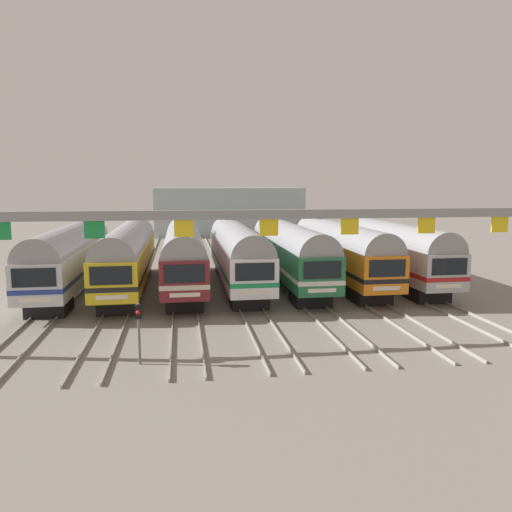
% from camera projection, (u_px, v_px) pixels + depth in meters
% --- Properties ---
extents(ground_plane, '(160.00, 160.00, 0.00)m').
position_uv_depth(ground_plane, '(237.00, 286.00, 37.48)').
color(ground_plane, gray).
extents(track_bed, '(25.54, 70.00, 0.15)m').
position_uv_depth(track_bed, '(220.00, 254.00, 54.10)').
color(track_bed, gray).
rests_on(track_bed, ground).
extents(commuter_train_silver, '(2.88, 18.06, 5.05)m').
position_uv_depth(commuter_train_silver, '(71.00, 255.00, 35.31)').
color(commuter_train_silver, silver).
rests_on(commuter_train_silver, ground).
extents(commuter_train_yellow, '(2.88, 18.06, 4.77)m').
position_uv_depth(commuter_train_yellow, '(128.00, 254.00, 35.90)').
color(commuter_train_yellow, gold).
rests_on(commuter_train_yellow, ground).
extents(commuter_train_maroon, '(2.88, 18.06, 5.05)m').
position_uv_depth(commuter_train_maroon, '(183.00, 252.00, 36.50)').
color(commuter_train_maroon, maroon).
rests_on(commuter_train_maroon, ground).
extents(commuter_train_white, '(2.88, 18.06, 5.05)m').
position_uv_depth(commuter_train_white, '(237.00, 251.00, 37.10)').
color(commuter_train_white, white).
rests_on(commuter_train_white, ground).
extents(commuter_train_green, '(2.88, 18.06, 5.05)m').
position_uv_depth(commuter_train_green, '(289.00, 250.00, 37.69)').
color(commuter_train_green, '#236B42').
rests_on(commuter_train_green, ground).
extents(commuter_train_orange, '(2.88, 18.06, 5.05)m').
position_uv_depth(commuter_train_orange, '(340.00, 249.00, 38.29)').
color(commuter_train_orange, orange).
rests_on(commuter_train_orange, ground).
extents(commuter_train_stainless, '(2.88, 18.06, 4.77)m').
position_uv_depth(commuter_train_stainless, '(389.00, 248.00, 38.88)').
color(commuter_train_stainless, '#B2B5BA').
rests_on(commuter_train_stainless, ground).
extents(catenary_gantry, '(29.28, 0.44, 6.97)m').
position_uv_depth(catenary_gantry, '(269.00, 232.00, 23.50)').
color(catenary_gantry, gray).
rests_on(catenary_gantry, ground).
extents(yard_signal_mast, '(0.28, 0.35, 2.67)m').
position_uv_depth(yard_signal_mast, '(139.00, 322.00, 20.92)').
color(yard_signal_mast, '#59595E').
rests_on(yard_signal_mast, ground).
extents(maintenance_building, '(22.33, 10.00, 7.19)m').
position_uv_depth(maintenance_building, '(228.00, 211.00, 77.05)').
color(maintenance_building, '#9EB2B7').
rests_on(maintenance_building, ground).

